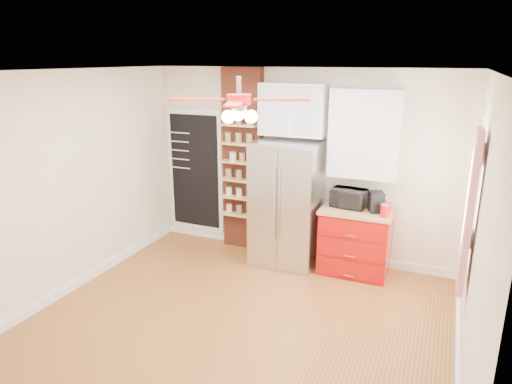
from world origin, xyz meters
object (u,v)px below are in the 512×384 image
at_px(fridge, 287,203).
at_px(canister_left, 385,211).
at_px(toaster_oven, 349,198).
at_px(red_cabinet, 355,241).
at_px(ceiling_fan, 239,100).
at_px(coffee_maker, 376,202).
at_px(pantry_jar_oats, 233,157).

distance_m(fridge, canister_left, 1.35).
bearing_deg(toaster_oven, fridge, -167.63).
xyz_separation_m(red_cabinet, canister_left, (0.37, -0.16, 0.52)).
distance_m(ceiling_fan, coffee_maker, 2.47).
relative_size(ceiling_fan, canister_left, 9.13).
bearing_deg(coffee_maker, fridge, 160.92).
xyz_separation_m(fridge, pantry_jar_oats, (-0.88, 0.12, 0.56)).
height_order(red_cabinet, toaster_oven, toaster_oven).
xyz_separation_m(ceiling_fan, pantry_jar_oats, (-0.93, 1.75, -0.99)).
bearing_deg(red_cabinet, toaster_oven, 158.98).
xyz_separation_m(canister_left, pantry_jar_oats, (-2.22, 0.23, 0.46)).
xyz_separation_m(fridge, canister_left, (1.34, -0.11, 0.10)).
distance_m(canister_left, pantry_jar_oats, 2.28).
distance_m(ceiling_fan, pantry_jar_oats, 2.22).
bearing_deg(coffee_maker, pantry_jar_oats, 156.60).
relative_size(red_cabinet, canister_left, 6.13).
relative_size(fridge, ceiling_fan, 1.25).
bearing_deg(pantry_jar_oats, canister_left, -5.99).
xyz_separation_m(toaster_oven, pantry_jar_oats, (-1.72, 0.02, 0.41)).
height_order(red_cabinet, canister_left, canister_left).
relative_size(ceiling_fan, toaster_oven, 3.13).
xyz_separation_m(fridge, red_cabinet, (0.97, 0.05, -0.42)).
distance_m(red_cabinet, canister_left, 0.66).
bearing_deg(red_cabinet, fridge, -177.05).
xyz_separation_m(toaster_oven, coffee_maker, (0.37, -0.05, 0.01)).
height_order(fridge, ceiling_fan, ceiling_fan).
bearing_deg(ceiling_fan, canister_left, 49.64).
xyz_separation_m(coffee_maker, pantry_jar_oats, (-2.09, 0.07, 0.40)).
distance_m(toaster_oven, canister_left, 0.55).
bearing_deg(ceiling_fan, coffee_maker, 55.51).
height_order(red_cabinet, ceiling_fan, ceiling_fan).
height_order(coffee_maker, canister_left, coffee_maker).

